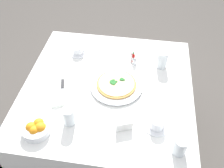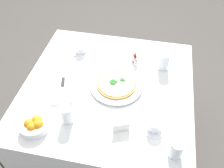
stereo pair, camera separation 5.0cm
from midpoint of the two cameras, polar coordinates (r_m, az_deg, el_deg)
The scene contains 16 objects.
ground_plane at distance 2.10m, azimuth -0.06°, elevation -14.23°, with size 8.00×8.00×0.00m, color #4C4742.
dining_table at distance 1.61m, azimuth -0.07°, elevation -3.84°, with size 1.03×1.03×0.73m.
pizza_plate at distance 1.49m, azimuth 2.00°, elevation -0.33°, with size 0.32×0.32×0.02m.
pizza at distance 1.48m, azimuth 2.02°, elevation 0.05°, with size 0.24×0.24×0.02m.
coffee_cup_near_left at distance 1.74m, azimuth -6.42°, elevation 8.10°, with size 0.13×0.13×0.06m.
coffee_cup_near_right at distance 1.31m, azimuth 11.07°, elevation -9.50°, with size 0.13×0.13×0.07m.
water_glass_center_back at distance 1.24m, azimuth 15.91°, elevation -14.58°, with size 0.07×0.07×0.10m.
water_glass_far_left at distance 1.62m, azimuth 12.89°, elevation 4.96°, with size 0.07×0.07×0.12m.
water_glass_left_edge at distance 1.32m, azimuth -9.42°, elevation -7.27°, with size 0.06×0.06×0.11m.
napkin_folded at distance 1.49m, azimuth -10.53°, elevation -1.30°, with size 0.25×0.19×0.02m.
dinner_knife at distance 1.48m, azimuth -10.61°, elevation -1.02°, with size 0.19×0.07×0.01m.
citrus_bowl at distance 1.34m, azimuth -16.69°, elevation -9.20°, with size 0.15×0.15×0.07m.
hot_sauce_bottle at distance 1.65m, azimuth 6.30°, elevation 5.97°, with size 0.02×0.02×0.08m.
salt_shaker at distance 1.63m, azimuth 6.50°, elevation 5.05°, with size 0.03×0.03×0.06m.
pepper_shaker at distance 1.67m, azimuth 6.05°, elevation 6.39°, with size 0.03×0.03×0.06m.
menu_card at distance 1.28m, azimuth 3.37°, elevation -10.25°, with size 0.04×0.09×0.06m.
Camera 2 is at (1.00, 0.23, 1.83)m, focal length 39.09 mm.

